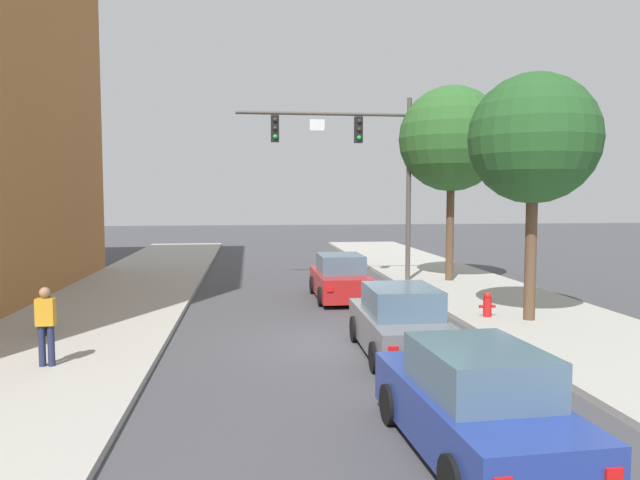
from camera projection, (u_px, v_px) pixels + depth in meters
ground_plane at (330, 344)px, 14.53m from camera, size 120.00×120.00×0.00m
sidewalk_left at (55, 349)px, 13.75m from camera, size 5.00×60.00×0.15m
sidewalk_right at (578, 334)px, 15.30m from camera, size 5.00×60.00×0.15m
traffic_signal_mast at (360, 154)px, 24.02m from camera, size 7.16×0.38×7.50m
car_lead_red at (340, 279)px, 20.85m from camera, size 1.84×4.24×1.60m
car_following_grey at (400, 324)px, 13.51m from camera, size 1.89×4.27×1.60m
car_third_blue at (475, 406)px, 8.23m from camera, size 2.00×4.32×1.60m
pedestrian_sidewalk_left_walker at (46, 322)px, 12.08m from camera, size 0.36×0.22×1.64m
bicycle_leaning at (48, 316)px, 15.25m from camera, size 0.40×1.75×0.98m
fire_hydrant at (487, 304)px, 17.10m from camera, size 0.48×0.24×0.72m
street_tree_nearest at (534, 139)px, 16.34m from camera, size 3.61×3.61×6.89m
street_tree_second at (451, 139)px, 24.12m from camera, size 4.29×4.29×7.98m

